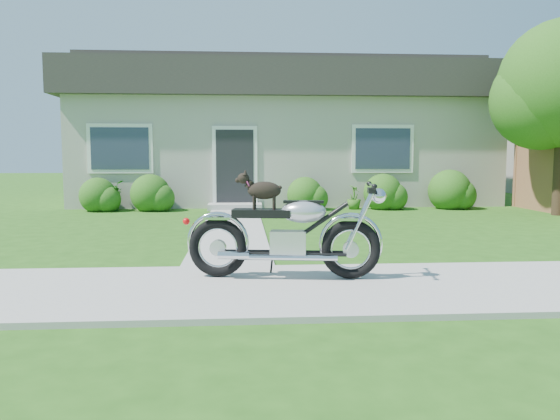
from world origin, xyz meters
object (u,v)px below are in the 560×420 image
Objects in this scene: potted_plant_right at (354,197)px; house at (282,132)px; potted_plant_left at (111,196)px; motorcycle_with_dog at (287,233)px.

house is at bearing 115.59° from potted_plant_right.
potted_plant_left is 0.35× the size of motorcycle_with_dog.
potted_plant_left is 9.04m from motorcycle_with_dog.
motorcycle_with_dog is (3.86, -8.17, 0.17)m from potted_plant_left.
potted_plant_right is (1.65, -3.44, -1.84)m from house.
house is 19.62× the size of potted_plant_right.
house reaches higher than motorcycle_with_dog.
house is 4.24m from potted_plant_right.
potted_plant_right is (6.31, 0.00, -0.07)m from potted_plant_left.
house is at bearing 93.85° from motorcycle_with_dog.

